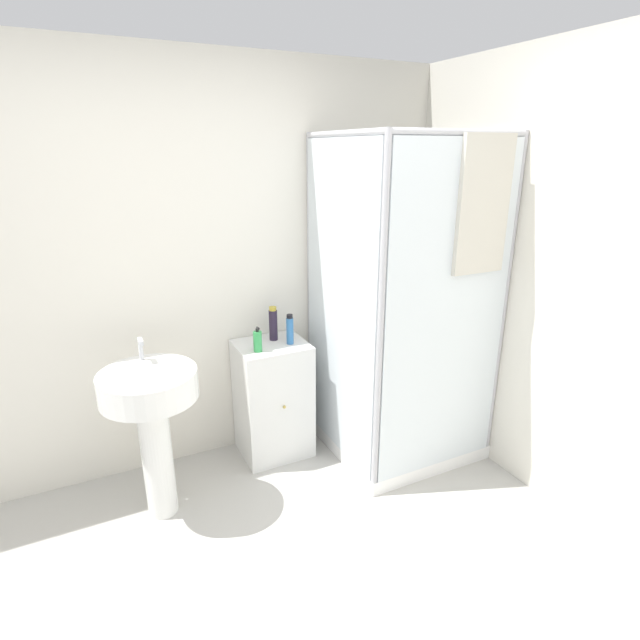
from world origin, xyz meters
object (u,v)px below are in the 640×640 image
(shampoo_bottle_tall_black, at_px, (273,324))
(sink, at_px, (152,410))
(soap_dispenser, at_px, (258,341))
(shampoo_bottle_blue, at_px, (290,330))

(shampoo_bottle_tall_black, bearing_deg, sink, -157.32)
(sink, height_order, soap_dispenser, sink)
(shampoo_bottle_tall_black, xyz_separation_m, shampoo_bottle_blue, (0.07, -0.11, -0.01))
(sink, relative_size, shampoo_bottle_blue, 5.13)
(sink, height_order, shampoo_bottle_tall_black, shampoo_bottle_tall_black)
(soap_dispenser, bearing_deg, shampoo_bottle_tall_black, 41.98)
(sink, relative_size, soap_dispenser, 6.26)
(shampoo_bottle_tall_black, bearing_deg, shampoo_bottle_blue, -58.20)
(soap_dispenser, distance_m, shampoo_bottle_tall_black, 0.22)
(sink, bearing_deg, soap_dispenser, 17.00)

